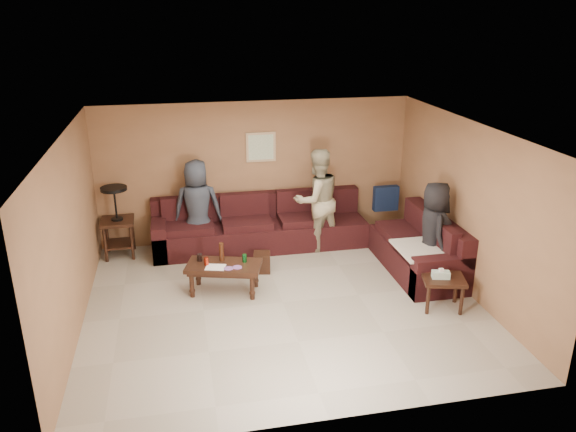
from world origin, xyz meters
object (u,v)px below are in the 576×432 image
at_px(person_middle, 317,200).
at_px(person_right, 433,231).
at_px(end_table_left, 117,220).
at_px(waste_bin, 262,262).
at_px(person_left, 198,207).
at_px(side_table_right, 443,282).
at_px(sectional_sofa, 313,237).
at_px(coffee_table, 224,268).

height_order(person_middle, person_right, person_middle).
distance_m(end_table_left, person_right, 5.15).
relative_size(end_table_left, waste_bin, 3.88).
xyz_separation_m(person_left, person_middle, (2.02, -0.24, 0.07)).
distance_m(end_table_left, waste_bin, 2.57).
relative_size(side_table_right, person_right, 0.43).
xyz_separation_m(side_table_right, person_middle, (-1.20, 2.40, 0.48)).
bearing_deg(side_table_right, person_left, 140.60).
relative_size(sectional_sofa, person_left, 2.84).
xyz_separation_m(sectional_sofa, person_left, (-1.88, 0.53, 0.49)).
distance_m(waste_bin, person_middle, 1.50).
distance_m(coffee_table, person_left, 1.63).
distance_m(person_left, person_right, 3.88).
distance_m(end_table_left, person_middle, 3.39).
height_order(coffee_table, person_left, person_left).
bearing_deg(end_table_left, person_left, -5.07).
height_order(coffee_table, waste_bin, coffee_table).
height_order(sectional_sofa, person_left, person_left).
distance_m(side_table_right, waste_bin, 2.84).
xyz_separation_m(end_table_left, person_middle, (3.36, -0.36, 0.25)).
bearing_deg(person_middle, person_right, 119.65).
height_order(sectional_sofa, end_table_left, end_table_left).
height_order(person_left, person_middle, person_middle).
distance_m(sectional_sofa, coffee_table, 1.90).
height_order(side_table_right, waste_bin, side_table_right).
bearing_deg(waste_bin, sectional_sofa, 25.25).
bearing_deg(waste_bin, side_table_right, -36.09).
distance_m(side_table_right, person_right, 1.03).
relative_size(sectional_sofa, coffee_table, 3.90).
bearing_deg(waste_bin, coffee_table, -139.19).
relative_size(end_table_left, person_middle, 0.69).
bearing_deg(sectional_sofa, waste_bin, -154.75).
bearing_deg(coffee_table, sectional_sofa, 32.31).
xyz_separation_m(sectional_sofa, coffee_table, (-1.60, -1.01, 0.06)).
height_order(end_table_left, person_middle, person_middle).
relative_size(end_table_left, person_left, 0.75).
bearing_deg(person_left, coffee_table, 105.27).
relative_size(sectional_sofa, side_table_right, 6.94).
bearing_deg(person_right, end_table_left, 77.98).
relative_size(waste_bin, person_left, 0.19).
distance_m(coffee_table, person_middle, 2.24).
height_order(side_table_right, person_left, person_left).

